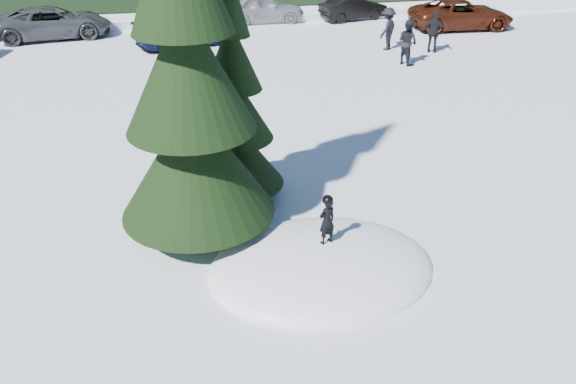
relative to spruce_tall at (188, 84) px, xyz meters
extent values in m
plane|color=white|center=(2.20, -1.80, -3.32)|extent=(200.00, 200.00, 0.00)
ellipsoid|color=white|center=(2.20, -1.80, -3.32)|extent=(4.48, 3.52, 0.96)
cylinder|color=black|center=(0.00, 0.00, -2.62)|extent=(0.38, 0.38, 1.40)
cone|color=black|center=(0.00, 0.00, -1.53)|extent=(3.20, 3.20, 2.46)
cone|color=black|center=(0.00, 0.00, 0.33)|extent=(2.54, 2.54, 2.46)
cylinder|color=black|center=(1.00, 1.40, -2.82)|extent=(0.26, 0.26, 1.00)
cone|color=black|center=(1.00, 1.40, -2.16)|extent=(2.20, 2.20, 1.52)
cone|color=black|center=(1.00, 1.40, -1.01)|extent=(1.75, 1.75, 1.52)
cone|color=black|center=(1.00, 1.40, 0.14)|extent=(1.29, 1.29, 1.52)
imported|color=black|center=(2.33, -1.63, -2.35)|extent=(0.41, 0.34, 0.98)
imported|color=black|center=(9.48, 11.32, -2.40)|extent=(0.98, 1.09, 1.83)
imported|color=black|center=(11.38, 12.83, -2.42)|extent=(1.12, 0.93, 1.79)
imported|color=black|center=(9.54, 13.73, -2.39)|extent=(1.35, 1.33, 1.86)
imported|color=#43464A|center=(-5.55, 19.32, -2.57)|extent=(5.70, 3.22, 1.50)
imported|color=black|center=(0.57, 16.33, -2.68)|extent=(4.77, 3.15, 1.28)
imported|color=#919299|center=(5.07, 20.70, -2.58)|extent=(4.38, 1.81, 1.49)
imported|color=black|center=(10.09, 20.25, -2.69)|extent=(4.06, 2.25, 1.27)
imported|color=#40170B|center=(14.85, 16.91, -2.58)|extent=(5.46, 2.79, 1.47)
camera|label=1|loc=(-0.36, -10.40, 3.29)|focal=35.00mm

